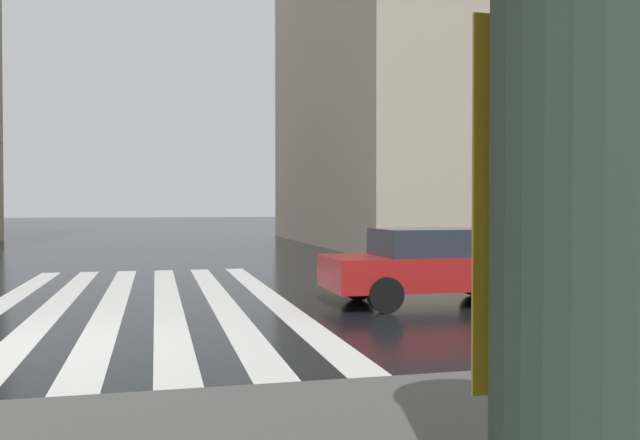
# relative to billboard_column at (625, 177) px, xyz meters

# --- Properties ---
(ground_plane) EXTENTS (220.00, 220.00, 0.00)m
(ground_plane) POSITION_rel_billboard_column_xyz_m (6.72, 3.72, -1.95)
(ground_plane) COLOR black
(zebra_crossing) EXTENTS (13.00, 5.50, 0.01)m
(zebra_crossing) POSITION_rel_billboard_column_xyz_m (10.72, 2.29, -1.95)
(zebra_crossing) COLOR silver
(zebra_crossing) RESTS_ON ground_plane
(haussmann_block_corner) EXTENTS (19.83, 21.16, 23.53)m
(haussmann_block_corner) POSITION_rel_billboard_column_xyz_m (29.14, -15.82, 9.57)
(haussmann_block_corner) COLOR tan
(haussmann_block_corner) RESTS_ON ground_plane
(billboard_column) EXTENTS (1.23, 1.23, 3.52)m
(billboard_column) POSITION_rel_billboard_column_xyz_m (0.00, 0.00, 0.00)
(billboard_column) COLOR #28382D
(billboard_column) RESTS_ON sidewalk_pavement
(car_red) EXTENTS (1.85, 4.10, 1.41)m
(car_red) POSITION_rel_billboard_column_xyz_m (9.22, -3.10, -1.19)
(car_red) COLOR maroon
(car_red) RESTS_ON ground_plane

